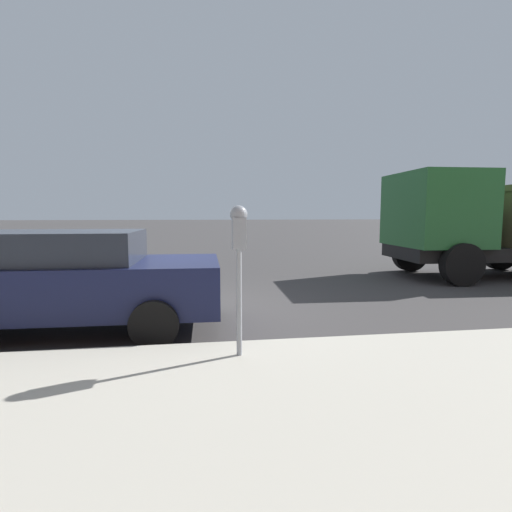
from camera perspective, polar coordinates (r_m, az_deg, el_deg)
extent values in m
plane|color=#3D3A3A|center=(7.21, -12.15, -8.03)|extent=(220.00, 220.00, 0.00)
cylinder|color=gray|center=(4.43, -2.43, -6.67)|extent=(0.06, 0.06, 1.19)
cube|color=gray|center=(4.32, -2.47, 3.28)|extent=(0.20, 0.14, 0.34)
sphere|color=gray|center=(4.32, -2.49, 5.98)|extent=(0.19, 0.19, 0.19)
cube|color=#B21919|center=(4.43, -2.62, 2.80)|extent=(0.01, 0.11, 0.12)
cube|color=black|center=(4.42, -2.62, 4.34)|extent=(0.01, 0.10, 0.08)
cube|color=#14193D|center=(6.52, -25.69, -3.91)|extent=(1.97, 4.54, 0.72)
cube|color=#232833|center=(6.51, -27.43, 1.18)|extent=(1.70, 2.56, 0.45)
cylinder|color=black|center=(7.20, -12.51, -5.45)|extent=(0.23, 0.64, 0.64)
cylinder|color=black|center=(5.39, -14.32, -9.41)|extent=(0.23, 0.64, 0.64)
cube|color=black|center=(13.19, 32.64, 0.56)|extent=(2.42, 6.63, 0.35)
cube|color=#23602D|center=(11.84, 24.24, 6.06)|extent=(2.63, 2.06, 1.96)
cylinder|color=black|center=(10.82, 27.36, -1.09)|extent=(0.34, 1.05, 1.04)
cylinder|color=black|center=(13.01, 21.14, 0.27)|extent=(0.34, 1.05, 1.04)
cylinder|color=black|center=(14.61, 31.46, 0.38)|extent=(0.34, 1.05, 1.04)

